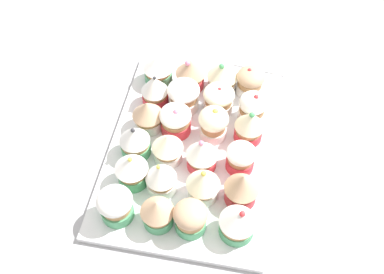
{
  "coord_description": "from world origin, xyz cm",
  "views": [
    {
      "loc": [
        -48.57,
        -8.75,
        71.07
      ],
      "look_at": [
        0.0,
        0.0,
        4.2
      ],
      "focal_mm": 40.85,
      "sensor_mm": 36.0,
      "label": 1
    }
  ],
  "objects_px": {
    "cupcake_10": "(219,99)",
    "cupcake_15": "(176,120)",
    "baking_tray": "(192,148)",
    "cupcake_23": "(158,69)",
    "cupcake_11": "(223,76)",
    "napkin": "(265,51)",
    "cupcake_13": "(161,178)",
    "cupcake_16": "(184,95)",
    "cupcake_8": "(202,154)",
    "cupcake_5": "(250,81)",
    "cupcake_21": "(148,114)",
    "cupcake_2": "(241,157)",
    "cupcake_22": "(155,90)",
    "cupcake_9": "(213,123)",
    "cupcake_20": "(135,140)",
    "cupcake_3": "(249,125)",
    "cupcake_7": "(203,184)",
    "cupcake_17": "(191,73)",
    "cupcake_12": "(157,212)",
    "cupcake_18": "(116,205)",
    "cupcake_14": "(168,147)",
    "cupcake_0": "(238,222)",
    "cupcake_6": "(190,218)",
    "cupcake_19": "(132,170)",
    "cupcake_1": "(242,187)",
    "cupcake_4": "(253,107)"
  },
  "relations": [
    {
      "from": "cupcake_17",
      "to": "napkin",
      "type": "bearing_deg",
      "value": -45.28
    },
    {
      "from": "cupcake_9",
      "to": "napkin",
      "type": "height_order",
      "value": "cupcake_9"
    },
    {
      "from": "baking_tray",
      "to": "cupcake_8",
      "type": "distance_m",
      "value": 0.06
    },
    {
      "from": "cupcake_4",
      "to": "cupcake_10",
      "type": "height_order",
      "value": "cupcake_4"
    },
    {
      "from": "cupcake_18",
      "to": "cupcake_22",
      "type": "xyz_separation_m",
      "value": [
        0.27,
        -0.01,
        0.0
      ]
    },
    {
      "from": "cupcake_10",
      "to": "cupcake_15",
      "type": "bearing_deg",
      "value": 131.86
    },
    {
      "from": "cupcake_15",
      "to": "cupcake_17",
      "type": "distance_m",
      "value": 0.13
    },
    {
      "from": "cupcake_5",
      "to": "cupcake_21",
      "type": "distance_m",
      "value": 0.23
    },
    {
      "from": "cupcake_21",
      "to": "cupcake_7",
      "type": "bearing_deg",
      "value": -135.7
    },
    {
      "from": "cupcake_15",
      "to": "cupcake_22",
      "type": "distance_m",
      "value": 0.09
    },
    {
      "from": "cupcake_23",
      "to": "cupcake_7",
      "type": "bearing_deg",
      "value": -151.85
    },
    {
      "from": "cupcake_1",
      "to": "cupcake_12",
      "type": "distance_m",
      "value": 0.15
    },
    {
      "from": "cupcake_0",
      "to": "cupcake_2",
      "type": "distance_m",
      "value": 0.13
    },
    {
      "from": "cupcake_13",
      "to": "cupcake_16",
      "type": "distance_m",
      "value": 0.2
    },
    {
      "from": "cupcake_0",
      "to": "cupcake_6",
      "type": "bearing_deg",
      "value": 94.03
    },
    {
      "from": "cupcake_9",
      "to": "cupcake_13",
      "type": "bearing_deg",
      "value": 151.85
    },
    {
      "from": "cupcake_10",
      "to": "cupcake_14",
      "type": "relative_size",
      "value": 0.97
    },
    {
      "from": "cupcake_22",
      "to": "cupcake_7",
      "type": "bearing_deg",
      "value": -146.27
    },
    {
      "from": "cupcake_8",
      "to": "cupcake_11",
      "type": "relative_size",
      "value": 0.98
    },
    {
      "from": "baking_tray",
      "to": "cupcake_23",
      "type": "xyz_separation_m",
      "value": [
        0.16,
        0.1,
        0.04
      ]
    },
    {
      "from": "cupcake_3",
      "to": "cupcake_16",
      "type": "bearing_deg",
      "value": 67.88
    },
    {
      "from": "cupcake_13",
      "to": "cupcake_21",
      "type": "height_order",
      "value": "cupcake_13"
    },
    {
      "from": "cupcake_4",
      "to": "cupcake_18",
      "type": "bearing_deg",
      "value": 141.22
    },
    {
      "from": "cupcake_4",
      "to": "cupcake_6",
      "type": "relative_size",
      "value": 1.1
    },
    {
      "from": "cupcake_8",
      "to": "cupcake_12",
      "type": "xyz_separation_m",
      "value": [
        -0.13,
        0.05,
        -0.0
      ]
    },
    {
      "from": "cupcake_1",
      "to": "cupcake_14",
      "type": "relative_size",
      "value": 1.1
    },
    {
      "from": "cupcake_5",
      "to": "cupcake_16",
      "type": "relative_size",
      "value": 0.97
    },
    {
      "from": "cupcake_22",
      "to": "cupcake_15",
      "type": "bearing_deg",
      "value": -138.64
    },
    {
      "from": "cupcake_3",
      "to": "cupcake_8",
      "type": "height_order",
      "value": "cupcake_3"
    },
    {
      "from": "cupcake_9",
      "to": "cupcake_20",
      "type": "bearing_deg",
      "value": 115.46
    },
    {
      "from": "cupcake_11",
      "to": "cupcake_17",
      "type": "height_order",
      "value": "same"
    },
    {
      "from": "cupcake_12",
      "to": "cupcake_22",
      "type": "xyz_separation_m",
      "value": [
        0.27,
        0.07,
        0.0
      ]
    },
    {
      "from": "cupcake_8",
      "to": "cupcake_18",
      "type": "bearing_deg",
      "value": 134.96
    },
    {
      "from": "cupcake_6",
      "to": "cupcake_17",
      "type": "relative_size",
      "value": 0.85
    },
    {
      "from": "cupcake_1",
      "to": "cupcake_12",
      "type": "bearing_deg",
      "value": 117.48
    },
    {
      "from": "cupcake_5",
      "to": "cupcake_11",
      "type": "bearing_deg",
      "value": 91.15
    },
    {
      "from": "cupcake_2",
      "to": "cupcake_21",
      "type": "height_order",
      "value": "cupcake_21"
    },
    {
      "from": "cupcake_2",
      "to": "cupcake_22",
      "type": "bearing_deg",
      "value": 56.34
    },
    {
      "from": "cupcake_19",
      "to": "cupcake_21",
      "type": "bearing_deg",
      "value": 0.85
    },
    {
      "from": "cupcake_18",
      "to": "cupcake_20",
      "type": "bearing_deg",
      "value": 0.83
    },
    {
      "from": "cupcake_18",
      "to": "cupcake_21",
      "type": "height_order",
      "value": "cupcake_21"
    },
    {
      "from": "cupcake_14",
      "to": "cupcake_19",
      "type": "bearing_deg",
      "value": 138.96
    },
    {
      "from": "cupcake_1",
      "to": "cupcake_19",
      "type": "xyz_separation_m",
      "value": [
        0.0,
        0.2,
        -0.0
      ]
    },
    {
      "from": "cupcake_11",
      "to": "napkin",
      "type": "distance_m",
      "value": 0.17
    },
    {
      "from": "baking_tray",
      "to": "cupcake_10",
      "type": "bearing_deg",
      "value": -20.07
    },
    {
      "from": "cupcake_10",
      "to": "cupcake_14",
      "type": "xyz_separation_m",
      "value": [
        -0.14,
        0.08,
        0.0
      ]
    },
    {
      "from": "cupcake_3",
      "to": "cupcake_22",
      "type": "xyz_separation_m",
      "value": [
        0.06,
        0.2,
        -0.0
      ]
    },
    {
      "from": "cupcake_15",
      "to": "cupcake_23",
      "type": "xyz_separation_m",
      "value": [
        0.13,
        0.06,
        0.0
      ]
    },
    {
      "from": "cupcake_7",
      "to": "cupcake_21",
      "type": "distance_m",
      "value": 0.19
    },
    {
      "from": "cupcake_13",
      "to": "cupcake_17",
      "type": "xyz_separation_m",
      "value": [
        0.26,
        -0.01,
        0.0
      ]
    }
  ]
}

